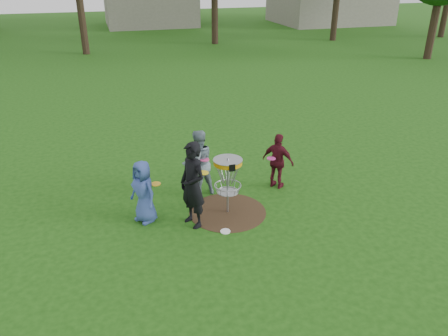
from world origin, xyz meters
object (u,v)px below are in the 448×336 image
object	(u,v)px
player_grey	(198,163)
disc_golf_basket	(228,173)
player_black	(193,185)
player_blue	(143,192)
player_maroon	(278,161)

from	to	relation	value
player_grey	disc_golf_basket	bearing A→B (deg)	96.53
disc_golf_basket	player_black	bearing A→B (deg)	-162.00
player_blue	player_maroon	world-z (taller)	player_maroon
disc_golf_basket	player_blue	bearing A→B (deg)	174.26
player_blue	player_grey	xyz separation A→B (m)	(1.44, 0.86, 0.12)
player_blue	player_maroon	size ratio (longest dim) A/B	1.00
player_blue	player_black	bearing A→B (deg)	32.33
player_grey	disc_golf_basket	world-z (taller)	player_grey
player_blue	player_maroon	bearing A→B (deg)	68.38
player_grey	disc_golf_basket	size ratio (longest dim) A/B	1.23
player_grey	disc_golf_basket	xyz separation A→B (m)	(0.44, -1.05, 0.17)
player_black	disc_golf_basket	xyz separation A→B (m)	(0.87, 0.28, 0.05)
player_grey	player_blue	bearing A→B (deg)	14.67
player_black	player_maroon	world-z (taller)	player_black
player_blue	player_grey	size ratio (longest dim) A/B	0.85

